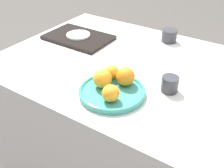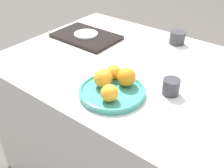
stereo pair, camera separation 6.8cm
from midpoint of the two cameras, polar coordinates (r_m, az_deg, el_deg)
table at (r=1.50m, az=6.14°, el=-9.08°), size 1.33×0.93×0.78m
fruit_platter at (r=1.06m, az=1.83°, el=-1.68°), size 0.27×0.27×0.03m
orange_0 at (r=1.12m, az=2.08°, el=2.63°), size 0.06×0.06×0.06m
orange_1 at (r=1.07m, az=4.95°, el=1.50°), size 0.08×0.08×0.08m
orange_2 at (r=0.99m, az=1.39°, el=-2.05°), size 0.07×0.07×0.07m
orange_3 at (r=1.06m, az=-0.11°, el=1.24°), size 0.08×0.08×0.08m
serving_tray at (r=1.56m, az=-4.40°, el=10.26°), size 0.37×0.25×0.02m
side_plate at (r=1.55m, az=-4.42°, el=10.77°), size 0.14×0.14×0.01m
cup_2 at (r=1.09m, az=14.48°, el=-0.61°), size 0.07×0.07×0.07m
cup_3 at (r=1.53m, az=15.28°, el=9.68°), size 0.09×0.09×0.07m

